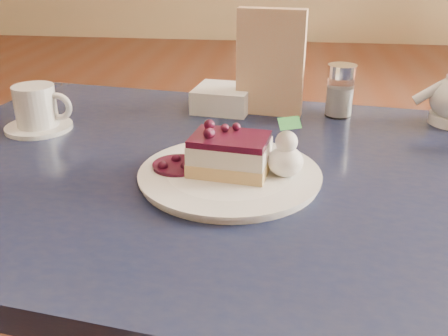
# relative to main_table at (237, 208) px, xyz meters

# --- Properties ---
(main_table) EXTENTS (1.23, 0.91, 0.71)m
(main_table) POSITION_rel_main_table_xyz_m (0.00, 0.00, 0.00)
(main_table) COLOR black
(main_table) RESTS_ON ground
(dessert_plate) EXTENTS (0.26, 0.26, 0.01)m
(dessert_plate) POSITION_rel_main_table_xyz_m (-0.01, -0.05, 0.08)
(dessert_plate) COLOR white
(dessert_plate) RESTS_ON main_table
(cheesecake_slice) EXTENTS (0.12, 0.10, 0.06)m
(cheesecake_slice) POSITION_rel_main_table_xyz_m (-0.01, -0.05, 0.11)
(cheesecake_slice) COLOR tan
(cheesecake_slice) RESTS_ON dessert_plate
(whipped_cream) EXTENTS (0.05, 0.05, 0.05)m
(whipped_cream) POSITION_rel_main_table_xyz_m (0.07, -0.05, 0.11)
(whipped_cream) COLOR white
(whipped_cream) RESTS_ON dessert_plate
(berry_sauce) EXTENTS (0.08, 0.08, 0.01)m
(berry_sauce) POSITION_rel_main_table_xyz_m (-0.09, -0.04, 0.09)
(berry_sauce) COLOR black
(berry_sauce) RESTS_ON dessert_plate
(coffee_set) EXTENTS (0.13, 0.12, 0.08)m
(coffee_set) POSITION_rel_main_table_xyz_m (-0.39, 0.12, 0.11)
(coffee_set) COLOR white
(coffee_set) RESTS_ON main_table
(menu_card) EXTENTS (0.14, 0.05, 0.21)m
(menu_card) POSITION_rel_main_table_xyz_m (0.04, 0.27, 0.18)
(menu_card) COLOR beige
(menu_card) RESTS_ON main_table
(sugar_shaker) EXTENTS (0.06, 0.06, 0.10)m
(sugar_shaker) POSITION_rel_main_table_xyz_m (0.18, 0.27, 0.13)
(sugar_shaker) COLOR white
(sugar_shaker) RESTS_ON main_table
(napkin_stack) EXTENTS (0.13, 0.13, 0.05)m
(napkin_stack) POSITION_rel_main_table_xyz_m (-0.06, 0.29, 0.10)
(napkin_stack) COLOR white
(napkin_stack) RESTS_ON main_table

